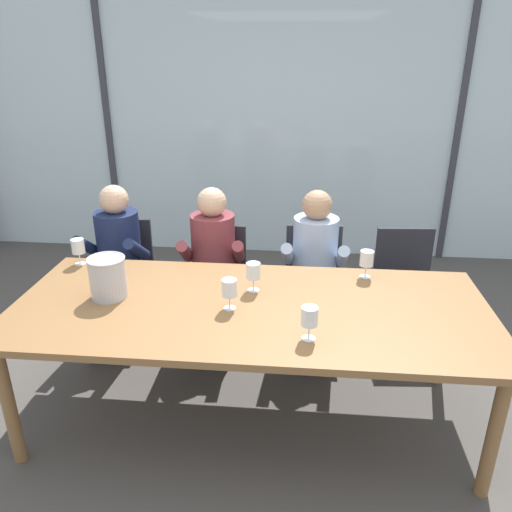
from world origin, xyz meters
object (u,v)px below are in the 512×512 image
Objects in this scene: dining_table at (250,315)px; person_navy_polo at (116,256)px; chair_near_curtain at (124,268)px; wine_glass_by_right_taster at (229,289)px; wine_glass_by_left_taster at (310,318)px; chair_right_of_center at (405,279)px; person_pale_blue_shirt at (314,263)px; chair_left_of_center at (216,275)px; person_maroon_top at (213,259)px; chair_center at (313,276)px; ice_bucket_primary at (108,277)px; wine_glass_center_pour at (78,247)px; wine_glass_spare_empty at (367,260)px; wine_glass_near_bucket at (254,272)px.

person_navy_polo is (-1.08, 0.83, -0.03)m from dining_table.
dining_table is at bearing -47.58° from chair_near_curtain.
wine_glass_by_left_taster is at bearing -32.02° from wine_glass_by_right_taster.
person_navy_polo reaches higher than chair_right_of_center.
chair_near_curtain is 0.73× the size of person_pale_blue_shirt.
chair_near_curtain is 1.49m from wine_glass_by_right_taster.
chair_left_of_center is 0.21m from person_maroon_top.
chair_center is 3.61× the size of ice_bucket_primary.
chair_left_of_center is 1.09m from ice_bucket_primary.
wine_glass_center_pour is (-0.82, -0.37, 0.21)m from person_maroon_top.
chair_right_of_center is 2.13m from ice_bucket_primary.
dining_table is 0.82m from wine_glass_spare_empty.
wine_glass_center_pour is (-0.08, -0.54, 0.38)m from chair_near_curtain.
chair_left_of_center is 1.10m from wine_glass_by_right_taster.
ice_bucket_primary reaches higher than chair_left_of_center.
chair_near_curtain is 2.14m from chair_right_of_center.
chair_center is at bearing 175.90° from chair_right_of_center.
wine_glass_by_right_taster is 1.00× the size of wine_glass_spare_empty.
dining_table is at bearing -71.83° from person_maroon_top.
chair_left_of_center is 0.73× the size of person_pale_blue_shirt.
wine_glass_center_pour and wine_glass_by_right_taster have the same top height.
chair_right_of_center is 0.73× the size of person_maroon_top.
wine_glass_center_pour is at bearing 154.50° from wine_glass_by_right_taster.
wine_glass_near_bucket is (0.81, 0.15, -0.01)m from ice_bucket_primary.
wine_glass_spare_empty reaches higher than chair_right_of_center.
chair_near_curtain is 5.00× the size of wine_glass_by_left_taster.
person_navy_polo is 6.84× the size of wine_glass_by_left_taster.
wine_glass_spare_empty reaches higher than chair_near_curtain.
chair_center is at bearing 118.28° from wine_glass_spare_empty.
person_navy_polo is 0.44m from wine_glass_center_pour.
wine_glass_by_right_taster is at bearing -142.01° from chair_right_of_center.
person_maroon_top is 6.84× the size of wine_glass_by_right_taster.
person_maroon_top is 0.92m from wine_glass_center_pour.
chair_near_curtain and chair_right_of_center have the same top height.
person_maroon_top is at bearing 113.34° from dining_table.
dining_table is 0.91m from person_maroon_top.
person_pale_blue_shirt is at bearing -93.58° from chair_center.
wine_glass_near_bucket is (0.36, -0.76, 0.38)m from chair_left_of_center.
ice_bucket_primary is at bearing 177.91° from dining_table.
chair_right_of_center is at bearing 15.05° from person_pale_blue_shirt.
dining_table is 3.04× the size of chair_center.
person_pale_blue_shirt is 6.84× the size of wine_glass_spare_empty.
dining_table is 2.22× the size of person_pale_blue_shirt.
chair_near_curtain is 1.42m from wine_glass_near_bucket.
chair_left_of_center is 1.02m from wine_glass_center_pour.
wine_glass_center_pour is (-1.55, -0.37, 0.21)m from person_pale_blue_shirt.
chair_near_curtain is 5.00× the size of wine_glass_near_bucket.
wine_glass_spare_empty is at bearing 32.77° from dining_table.
wine_glass_center_pour reaches higher than chair_center.
chair_near_curtain is 0.73× the size of person_navy_polo.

